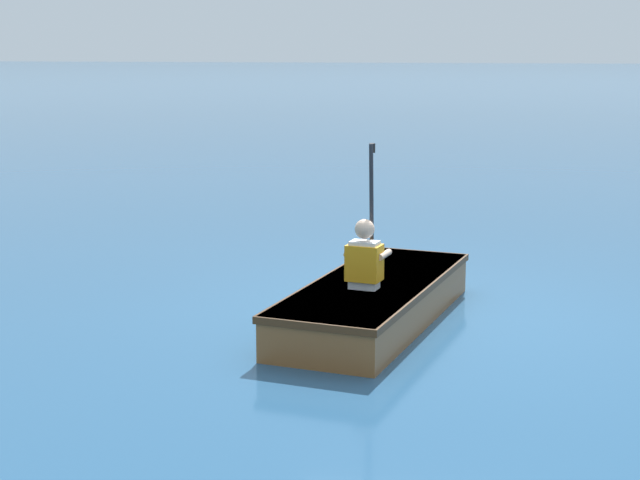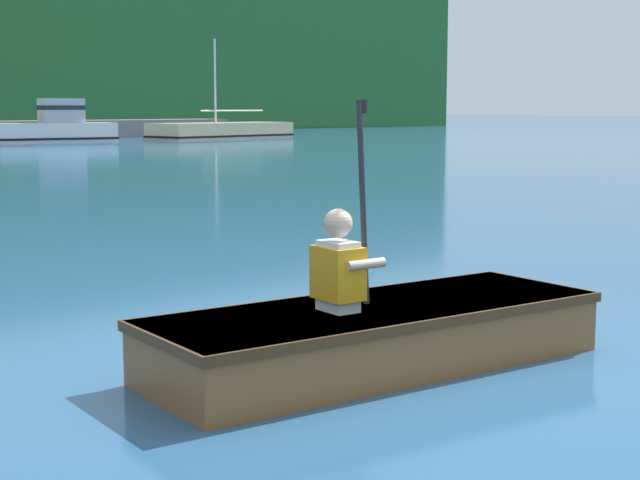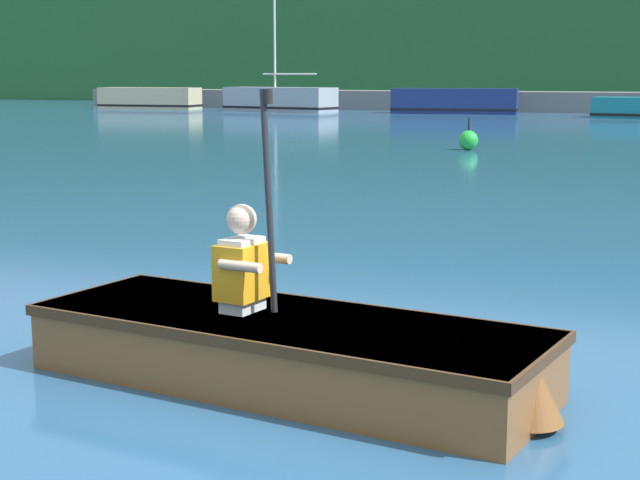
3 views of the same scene
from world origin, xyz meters
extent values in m
plane|color=#28567F|center=(0.00, 0.00, 0.00)|extent=(300.00, 300.00, 0.00)
cube|color=tan|center=(23.48, 55.07, 3.26)|extent=(8.68, 6.20, 6.51)
cube|color=brown|center=(23.48, 55.07, 6.66)|extent=(8.98, 6.50, 0.30)
cube|color=#CCB789|center=(25.69, 35.99, 0.39)|extent=(7.91, 3.26, 0.78)
cube|color=black|center=(25.69, 35.99, 0.14)|extent=(7.95, 3.30, 0.10)
cylinder|color=silver|center=(25.30, 35.96, 2.85)|extent=(0.10, 0.10, 4.14)
cylinder|color=silver|center=(26.45, 36.05, 1.38)|extent=(4.24, 0.41, 0.07)
cube|color=white|center=(17.08, 37.04, 0.42)|extent=(5.52, 2.64, 0.85)
cube|color=black|center=(17.08, 37.04, 0.15)|extent=(5.57, 2.69, 0.10)
cube|color=#B2B2B7|center=(17.34, 36.98, 1.40)|extent=(2.09, 1.60, 1.11)
cube|color=#19232D|center=(17.34, 36.98, 1.54)|extent=(2.11, 1.62, 0.20)
cube|color=brown|center=(-0.44, 0.23, 0.19)|extent=(2.98, 1.37, 0.38)
cube|color=#482C16|center=(-0.44, 0.23, 0.35)|extent=(3.03, 1.42, 0.06)
cube|color=#482C16|center=(-0.44, 0.23, 0.34)|extent=(2.56, 1.14, 0.02)
cone|color=brown|center=(0.92, 0.03, 0.21)|extent=(0.39, 0.39, 0.34)
cube|color=brown|center=(-0.66, 0.26, 0.33)|extent=(0.29, 0.94, 0.03)
cube|color=silver|center=(-0.73, 0.27, 0.59)|extent=(0.19, 0.26, 0.42)
cube|color=orange|center=(-0.73, 0.27, 0.61)|extent=(0.25, 0.32, 0.31)
sphere|color=beige|center=(-0.73, 0.27, 0.90)|extent=(0.17, 0.17, 0.17)
cylinder|color=beige|center=(-0.66, 0.11, 0.67)|extent=(0.27, 0.09, 0.06)
cylinder|color=beige|center=(-0.62, 0.41, 0.67)|extent=(0.27, 0.09, 0.06)
cylinder|color=#232328|center=(-0.55, 0.24, 1.01)|extent=(0.10, 0.05, 1.22)
cylinder|color=black|center=(-0.55, 0.24, 1.58)|extent=(0.05, 0.05, 0.08)
camera|label=1|loc=(-8.78, -1.27, 2.42)|focal=55.00mm
camera|label=2|loc=(-4.67, -3.79, 1.57)|focal=55.00mm
camera|label=3|loc=(1.66, -4.54, 1.69)|focal=55.00mm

